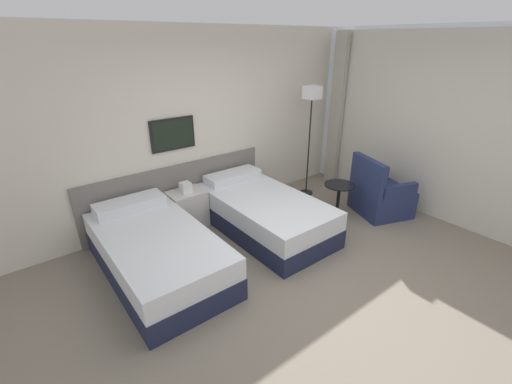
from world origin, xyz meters
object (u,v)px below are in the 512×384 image
(side_table, at_px, (339,194))
(floor_lamp, at_px, (311,106))
(bed_near_door, at_px, (157,252))
(armchair, at_px, (380,196))
(nightstand, at_px, (188,208))
(bed_near_window, at_px, (263,212))

(side_table, bearing_deg, floor_lamp, 75.13)
(bed_near_door, height_order, side_table, bed_near_door)
(bed_near_door, height_order, floor_lamp, floor_lamp)
(armchair, bearing_deg, floor_lamp, 36.27)
(floor_lamp, xyz_separation_m, armchair, (0.36, -1.22, -1.23))
(bed_near_door, bearing_deg, side_table, -7.94)
(nightstand, bearing_deg, bed_near_door, -136.16)
(bed_near_door, bearing_deg, armchair, -11.94)
(bed_near_window, relative_size, armchair, 2.14)
(floor_lamp, height_order, armchair, floor_lamp)
(bed_near_door, bearing_deg, nightstand, 43.84)
(side_table, xyz_separation_m, armchair, (0.59, -0.32, -0.08))
(bed_near_window, relative_size, side_table, 3.83)
(bed_near_door, relative_size, nightstand, 2.99)
(floor_lamp, bearing_deg, nightstand, 173.51)
(nightstand, bearing_deg, floor_lamp, -6.49)
(nightstand, distance_m, armchair, 2.94)
(nightstand, height_order, armchair, armchair)
(side_table, bearing_deg, nightstand, 149.56)
(bed_near_window, bearing_deg, nightstand, 136.16)
(side_table, bearing_deg, armchair, -28.49)
(bed_near_window, xyz_separation_m, side_table, (1.15, -0.38, 0.10))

